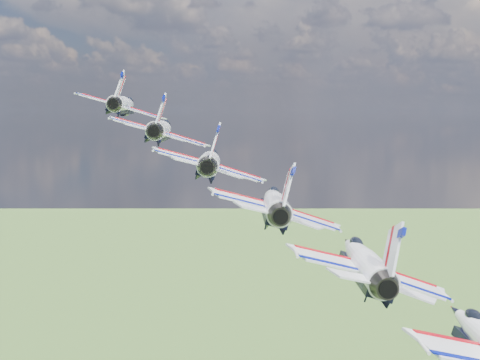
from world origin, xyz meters
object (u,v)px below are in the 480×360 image
(jet_0, at_px, (124,104))
(jet_4, at_px, (363,260))
(jet_2, at_px, (210,161))
(jet_3, at_px, (274,202))
(jet_1, at_px, (162,129))

(jet_0, distance_m, jet_4, 49.80)
(jet_2, relative_size, jet_4, 1.00)
(jet_3, distance_m, jet_4, 12.45)
(jet_4, bearing_deg, jet_3, 121.21)
(jet_1, height_order, jet_2, jet_1)
(jet_0, bearing_deg, jet_3, -58.79)
(jet_0, height_order, jet_4, jet_0)
(jet_0, relative_size, jet_1, 1.00)
(jet_2, distance_m, jet_4, 24.90)
(jet_1, bearing_deg, jet_4, -58.79)
(jet_1, bearing_deg, jet_0, 121.21)
(jet_1, bearing_deg, jet_2, -58.79)
(jet_1, relative_size, jet_4, 1.00)
(jet_2, height_order, jet_4, jet_2)
(jet_0, distance_m, jet_1, 12.45)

